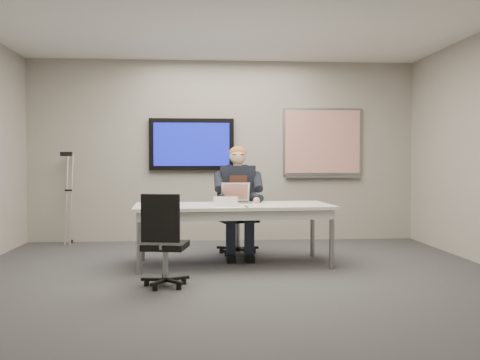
{
  "coord_description": "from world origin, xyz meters",
  "views": [
    {
      "loc": [
        -0.35,
        -5.33,
        1.24
      ],
      "look_at": [
        0.12,
        1.19,
        1.01
      ],
      "focal_mm": 40.0,
      "sensor_mm": 36.0,
      "label": 1
    }
  ],
  "objects": [
    {
      "name": "whiteboard",
      "position": [
        1.55,
        2.97,
        1.53
      ],
      "size": [
        1.25,
        0.08,
        1.1
      ],
      "color": "gray",
      "rests_on": "wall_back"
    },
    {
      "name": "pen",
      "position": [
        0.16,
        0.67,
        0.73
      ],
      "size": [
        0.04,
        0.15,
        0.01
      ],
      "primitive_type": "cylinder",
      "rotation": [
        0.0,
        1.57,
        1.74
      ],
      "color": "black",
      "rests_on": "conference_table"
    },
    {
      "name": "conference_table",
      "position": [
        0.03,
        1.04,
        0.64
      ],
      "size": [
        2.4,
        1.13,
        0.72
      ],
      "rotation": [
        0.0,
        0.0,
        0.07
      ],
      "color": "silver",
      "rests_on": "ground"
    },
    {
      "name": "seated_person",
      "position": [
        0.13,
        1.53,
        0.58
      ],
      "size": [
        0.46,
        0.79,
        1.44
      ],
      "rotation": [
        0.0,
        0.0,
        0.07
      ],
      "color": "#202735",
      "rests_on": "office_chair_far"
    },
    {
      "name": "wall_front",
      "position": [
        0.0,
        -3.0,
        1.4
      ],
      "size": [
        6.0,
        0.02,
        2.8
      ],
      "primitive_type": "cube",
      "color": "#9F9B8F",
      "rests_on": "ground"
    },
    {
      "name": "floor",
      "position": [
        0.0,
        0.0,
        0.0
      ],
      "size": [
        6.0,
        6.0,
        0.02
      ],
      "primitive_type": "cube",
      "color": "#353537",
      "rests_on": "ground"
    },
    {
      "name": "tv_display",
      "position": [
        -0.5,
        2.95,
        1.5
      ],
      "size": [
        1.3,
        0.09,
        0.8
      ],
      "color": "black",
      "rests_on": "wall_back"
    },
    {
      "name": "laptop",
      "position": [
        0.07,
        1.26,
        0.78
      ],
      "size": [
        0.37,
        0.35,
        0.25
      ],
      "rotation": [
        0.0,
        0.0,
        0.07
      ],
      "color": "#B2B1B4",
      "rests_on": "conference_table"
    },
    {
      "name": "ceiling",
      "position": [
        0.0,
        0.0,
        2.8
      ],
      "size": [
        6.0,
        6.0,
        0.02
      ],
      "primitive_type": "cube",
      "color": "white",
      "rests_on": "wall_back"
    },
    {
      "name": "crutch",
      "position": [
        -2.33,
        2.8,
        0.7
      ],
      "size": [
        0.35,
        0.61,
        1.45
      ],
      "primitive_type": null,
      "rotation": [
        -0.18,
        0.0,
        0.3
      ],
      "color": "#AEB1B6",
      "rests_on": "ground"
    },
    {
      "name": "wall_back",
      "position": [
        0.0,
        3.0,
        1.4
      ],
      "size": [
        6.0,
        0.02,
        2.8
      ],
      "primitive_type": "cube",
      "color": "#9F9B8F",
      "rests_on": "ground"
    },
    {
      "name": "name_tent",
      "position": [
        -0.07,
        0.83,
        0.78
      ],
      "size": [
        0.29,
        0.11,
        0.11
      ],
      "primitive_type": null,
      "rotation": [
        0.0,
        0.0,
        -0.11
      ],
      "color": "white",
      "rests_on": "conference_table"
    },
    {
      "name": "office_chair_near",
      "position": [
        -0.71,
        -0.08,
        0.29
      ],
      "size": [
        0.51,
        0.51,
        0.93
      ],
      "rotation": [
        0.0,
        0.0,
        2.96
      ],
      "color": "black",
      "rests_on": "ground"
    },
    {
      "name": "office_chair_far",
      "position": [
        0.12,
        1.79,
        0.34
      ],
      "size": [
        0.61,
        0.61,
        1.08
      ],
      "rotation": [
        0.0,
        0.0,
        0.22
      ],
      "color": "black",
      "rests_on": "ground"
    }
  ]
}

